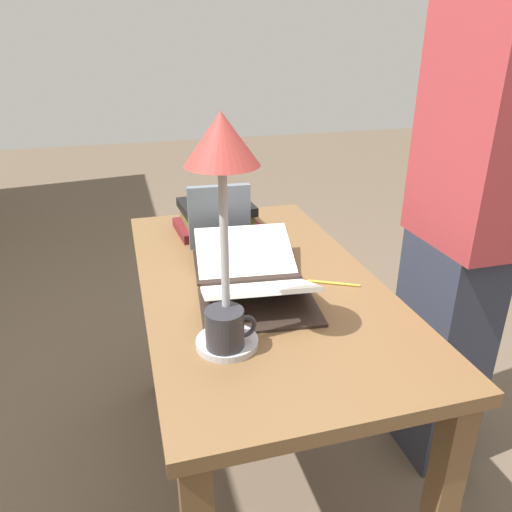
% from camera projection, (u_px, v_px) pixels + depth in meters
% --- Properties ---
extents(ground_plane, '(12.00, 12.00, 0.00)m').
position_uv_depth(ground_plane, '(258.00, 476.00, 1.75)').
color(ground_plane, brown).
extents(reading_desk, '(1.22, 0.66, 0.78)m').
position_uv_depth(reading_desk, '(258.00, 316.00, 1.48)').
color(reading_desk, brown).
rests_on(reading_desk, ground_plane).
extents(open_book, '(0.53, 0.35, 0.09)m').
position_uv_depth(open_book, '(251.00, 276.00, 1.38)').
color(open_book, black).
rests_on(open_book, reading_desk).
extents(book_stack_tall, '(0.23, 0.29, 0.10)m').
position_uv_depth(book_stack_tall, '(216.00, 217.00, 1.76)').
color(book_stack_tall, maroon).
rests_on(book_stack_tall, reading_desk).
extents(book_standing_upright, '(0.04, 0.20, 0.21)m').
position_uv_depth(book_standing_upright, '(219.00, 217.00, 1.60)').
color(book_standing_upright, slate).
rests_on(book_standing_upright, reading_desk).
extents(reading_lamp, '(0.15, 0.15, 0.51)m').
position_uv_depth(reading_lamp, '(222.00, 173.00, 0.96)').
color(reading_lamp, '#ADADB2').
rests_on(reading_lamp, reading_desk).
extents(coffee_mug, '(0.09, 0.12, 0.10)m').
position_uv_depth(coffee_mug, '(226.00, 331.00, 1.08)').
color(coffee_mug, '#28282D').
rests_on(coffee_mug, reading_desk).
extents(pencil, '(0.07, 0.13, 0.01)m').
position_uv_depth(pencil, '(334.00, 283.00, 1.39)').
color(pencil, gold).
rests_on(pencil, reading_desk).
extents(person_reader, '(0.36, 0.22, 1.72)m').
position_uv_depth(person_reader, '(460.00, 233.00, 1.55)').
color(person_reader, '#2D3342').
rests_on(person_reader, ground_plane).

